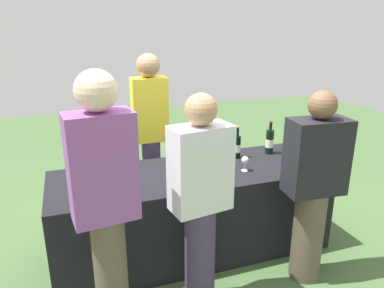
% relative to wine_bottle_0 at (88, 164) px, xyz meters
% --- Properties ---
extents(ground_plane, '(12.00, 12.00, 0.00)m').
position_rel_wine_bottle_0_xyz_m(ground_plane, '(0.85, -0.20, -0.87)').
color(ground_plane, '#476638').
extents(tasting_table, '(2.40, 0.83, 0.77)m').
position_rel_wine_bottle_0_xyz_m(tasting_table, '(0.85, -0.20, -0.49)').
color(tasting_table, black).
rests_on(tasting_table, ground_plane).
extents(wine_bottle_0, '(0.07, 0.07, 0.30)m').
position_rel_wine_bottle_0_xyz_m(wine_bottle_0, '(0.00, 0.00, 0.00)').
color(wine_bottle_0, black).
rests_on(wine_bottle_0, tasting_table).
extents(wine_bottle_1, '(0.07, 0.07, 0.32)m').
position_rel_wine_bottle_0_xyz_m(wine_bottle_1, '(0.16, -0.05, 0.01)').
color(wine_bottle_1, black).
rests_on(wine_bottle_1, tasting_table).
extents(wine_bottle_2, '(0.07, 0.07, 0.30)m').
position_rel_wine_bottle_0_xyz_m(wine_bottle_2, '(0.97, -0.06, 0.00)').
color(wine_bottle_2, black).
rests_on(wine_bottle_2, tasting_table).
extents(wine_bottle_3, '(0.07, 0.07, 0.32)m').
position_rel_wine_bottle_0_xyz_m(wine_bottle_3, '(1.36, -0.03, 0.01)').
color(wine_bottle_3, black).
rests_on(wine_bottle_3, tasting_table).
extents(wine_bottle_4, '(0.08, 0.08, 0.33)m').
position_rel_wine_bottle_0_xyz_m(wine_bottle_4, '(1.72, -0.02, 0.02)').
color(wine_bottle_4, black).
rests_on(wine_bottle_4, tasting_table).
extents(wine_glass_0, '(0.07, 0.07, 0.14)m').
position_rel_wine_bottle_0_xyz_m(wine_glass_0, '(0.19, -0.30, -0.01)').
color(wine_glass_0, silver).
rests_on(wine_glass_0, tasting_table).
extents(wine_glass_1, '(0.07, 0.07, 0.13)m').
position_rel_wine_bottle_0_xyz_m(wine_glass_1, '(0.99, -0.41, -0.02)').
color(wine_glass_1, silver).
rests_on(wine_glass_1, tasting_table).
extents(wine_glass_2, '(0.07, 0.07, 0.15)m').
position_rel_wine_bottle_0_xyz_m(wine_glass_2, '(1.07, -0.31, -0.00)').
color(wine_glass_2, silver).
rests_on(wine_glass_2, tasting_table).
extents(wine_glass_3, '(0.06, 0.06, 0.13)m').
position_rel_wine_bottle_0_xyz_m(wine_glass_3, '(1.29, -0.34, -0.01)').
color(wine_glass_3, silver).
rests_on(wine_glass_3, tasting_table).
extents(server_pouring, '(0.35, 0.23, 1.72)m').
position_rel_wine_bottle_0_xyz_m(server_pouring, '(0.66, 0.52, 0.09)').
color(server_pouring, '#3F3351').
rests_on(server_pouring, ground_plane).
extents(guest_0, '(0.40, 0.25, 1.76)m').
position_rel_wine_bottle_0_xyz_m(guest_0, '(0.04, -0.95, 0.10)').
color(guest_0, brown).
rests_on(guest_0, ground_plane).
extents(guest_1, '(0.43, 0.28, 1.58)m').
position_rel_wine_bottle_0_xyz_m(guest_1, '(0.68, -0.87, -0.02)').
color(guest_1, '#3F3351').
rests_on(guest_1, ground_plane).
extents(guest_2, '(0.46, 0.28, 1.54)m').
position_rel_wine_bottle_0_xyz_m(guest_2, '(1.59, -0.88, -0.05)').
color(guest_2, brown).
rests_on(guest_2, ground_plane).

